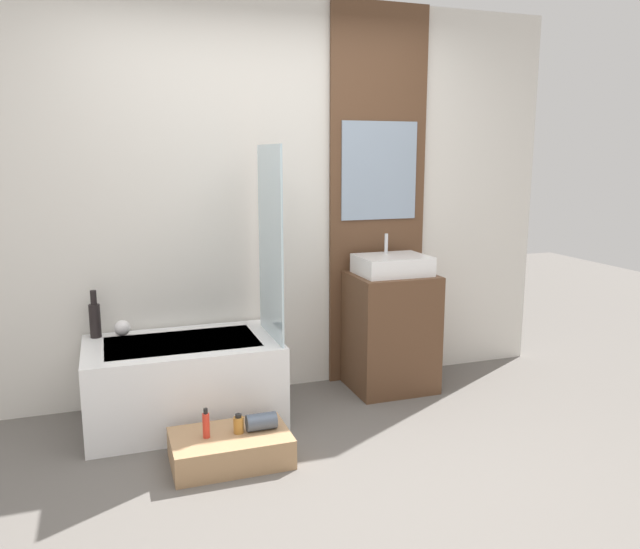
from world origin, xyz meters
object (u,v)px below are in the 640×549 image
at_px(sink, 392,265).
at_px(bottle_soap_primary, 206,425).
at_px(bathtub, 184,381).
at_px(bottle_soap_secondary, 239,424).
at_px(vase_tall_dark, 95,318).
at_px(vase_round_light, 122,328).
at_px(wooden_step_bench, 230,448).

relative_size(sink, bottle_soap_primary, 2.92).
relative_size(bathtub, bottle_soap_secondary, 10.82).
height_order(vase_tall_dark, bottle_soap_secondary, vase_tall_dark).
xyz_separation_m(sink, bottle_soap_secondary, (-1.21, -0.71, -0.67)).
bearing_deg(bottle_soap_secondary, vase_tall_dark, 128.33).
distance_m(sink, bottle_soap_secondary, 1.55).
height_order(vase_tall_dark, vase_round_light, vase_tall_dark).
bearing_deg(wooden_step_bench, sink, 29.24).
xyz_separation_m(wooden_step_bench, bottle_soap_secondary, (0.05, 0.00, 0.13)).
height_order(bathtub, sink, sink).
bearing_deg(bottle_soap_primary, wooden_step_bench, 0.00).
xyz_separation_m(bathtub, bottle_soap_primary, (0.04, -0.61, -0.02)).
distance_m(vase_tall_dark, bottle_soap_secondary, 1.19).
bearing_deg(bottle_soap_secondary, bottle_soap_primary, 180.00).
height_order(sink, vase_round_light, sink).
xyz_separation_m(bathtub, vase_round_light, (-0.33, 0.25, 0.30)).
relative_size(vase_tall_dark, vase_round_light, 3.03).
distance_m(sink, bottle_soap_primary, 1.68).
relative_size(wooden_step_bench, bottle_soap_primary, 3.87).
bearing_deg(vase_tall_dark, wooden_step_bench, -53.58).
relative_size(sink, vase_round_light, 4.82).
distance_m(wooden_step_bench, vase_round_light, 1.10).
xyz_separation_m(wooden_step_bench, vase_round_light, (-0.49, 0.86, 0.47)).
distance_m(bottle_soap_primary, bottle_soap_secondary, 0.17).
xyz_separation_m(wooden_step_bench, vase_tall_dark, (-0.65, 0.88, 0.54)).
xyz_separation_m(vase_tall_dark, bottle_soap_secondary, (0.69, -0.88, -0.42)).
bearing_deg(wooden_step_bench, vase_tall_dark, 126.42).
bearing_deg(sink, bottle_soap_primary, -152.99).
distance_m(vase_round_light, bottle_soap_secondary, 1.07).
xyz_separation_m(sink, bottle_soap_primary, (-1.38, -0.71, -0.64)).
relative_size(bathtub, vase_tall_dark, 3.87).
bearing_deg(vase_tall_dark, vase_round_light, -5.55).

